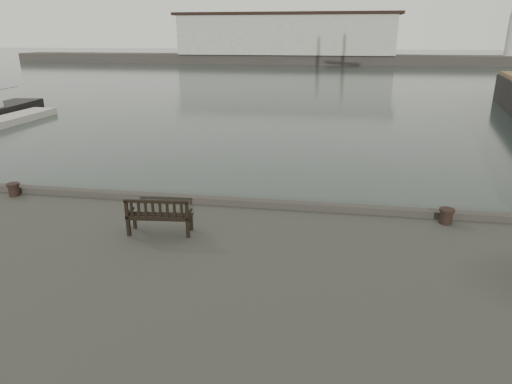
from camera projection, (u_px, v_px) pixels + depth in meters
The scene contains 5 objects.
ground at pixel (215, 250), 13.75m from camera, with size 400.00×400.00×0.00m, color black.
breakwater at pixel (301, 43), 98.76m from camera, with size 140.00×9.50×12.20m.
bench at pixel (160, 222), 11.04m from camera, with size 1.59×0.68×0.89m.
bollard_left at pixel (14, 190), 13.64m from camera, with size 0.37×0.37×0.39m, color black.
bollard_right at pixel (446, 216), 11.64m from camera, with size 0.38×0.38×0.40m, color black.
Camera 1 is at (3.30, -12.03, 6.15)m, focal length 32.00 mm.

